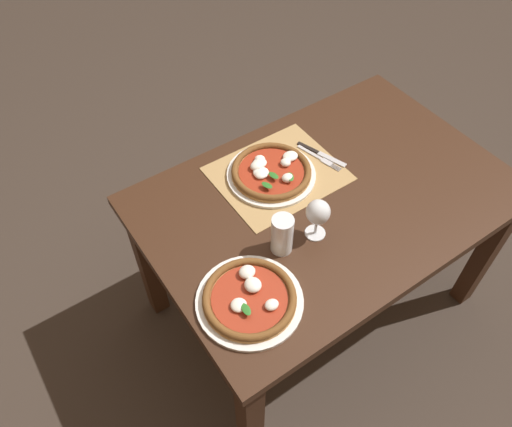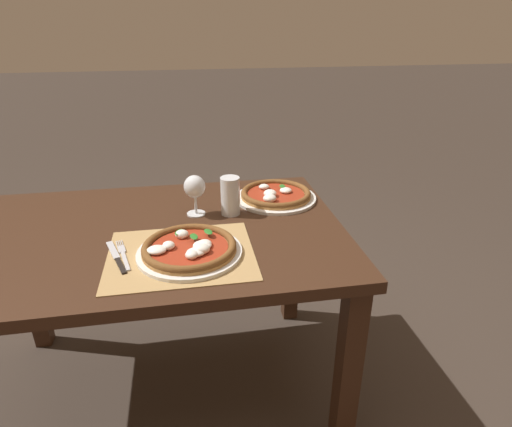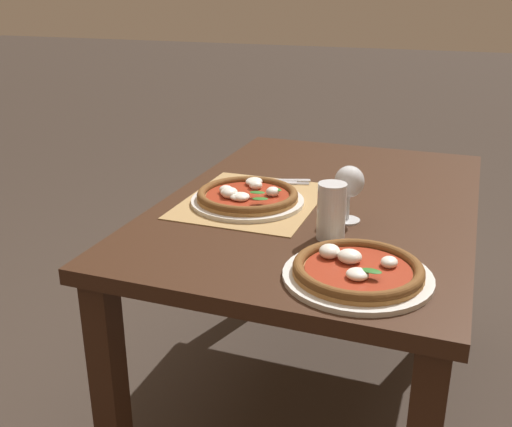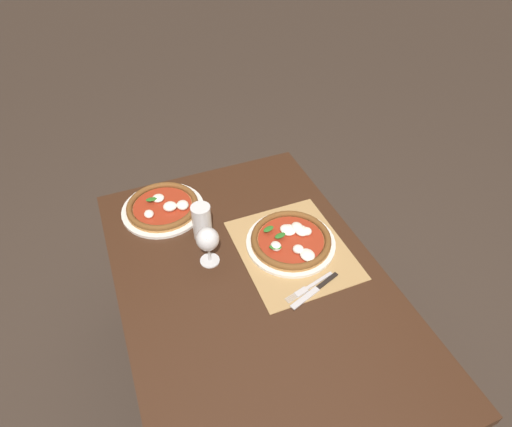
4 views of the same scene
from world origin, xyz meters
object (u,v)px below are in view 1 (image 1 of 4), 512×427
at_px(pizza_far, 250,298).
at_px(pint_glass, 282,235).
at_px(knife, 321,154).
at_px(pizza_near, 271,172).
at_px(fork, 319,158).
at_px(wine_glass, 318,213).

distance_m(pizza_far, pint_glass, 0.23).
xyz_separation_m(pint_glass, knife, (-0.39, -0.27, -0.06)).
height_order(pizza_near, knife, pizza_near).
distance_m(pizza_near, fork, 0.21).
distance_m(pizza_near, knife, 0.23).
xyz_separation_m(fork, knife, (-0.02, -0.01, 0.00)).
bearing_deg(pint_glass, wine_glass, 173.08).
distance_m(pizza_near, pizza_far, 0.53).
bearing_deg(pizza_far, pint_glass, -151.50).
relative_size(pint_glass, fork, 0.73).
relative_size(wine_glass, fork, 0.78).
height_order(pint_glass, fork, pint_glass).
bearing_deg(knife, wine_glass, 47.64).
relative_size(pizza_near, wine_glass, 2.13).
bearing_deg(knife, pint_glass, 34.64).
xyz_separation_m(pizza_near, pint_glass, (0.16, 0.29, 0.05)).
bearing_deg(wine_glass, pizza_near, -96.48).
distance_m(pizza_far, fork, 0.67).
bearing_deg(pizza_far, wine_glass, -164.35).
distance_m(pizza_near, wine_glass, 0.32).
bearing_deg(fork, pizza_far, 32.81).
distance_m(wine_glass, pint_glass, 0.14).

